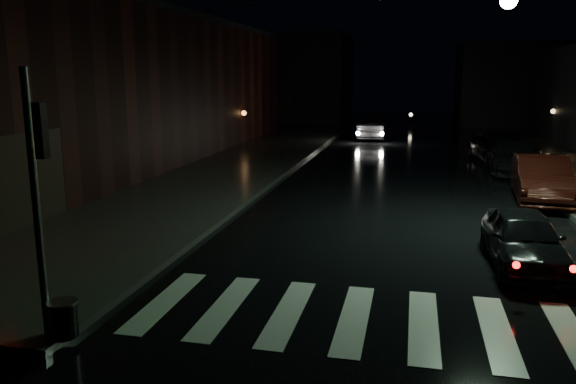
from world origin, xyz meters
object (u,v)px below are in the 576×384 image
Objects in this scene: parked_car_a at (524,239)px; oncoming_car at (372,127)px; parked_car_c at (512,156)px; parked_car_b at (541,179)px; parked_car_d at (503,149)px.

parked_car_a is 0.76× the size of oncoming_car.
parked_car_c is at bearing 80.41° from parked_car_a.
parked_car_b is 0.97× the size of oncoming_car.
parked_car_b reaches higher than parked_car_c.
oncoming_car is at bearing 119.22° from parked_car_d.
parked_car_a is 16.02m from parked_car_d.
parked_car_d is at bearing 81.66° from parked_car_a.
parked_car_a is at bearing 99.62° from oncoming_car.
oncoming_car is at bearing 115.91° from parked_car_b.
parked_car_d reaches higher than parked_car_a.
oncoming_car reaches higher than parked_car_c.
oncoming_car is at bearing 121.37° from parked_car_c.
parked_car_d is (1.79, 15.92, 0.09)m from parked_car_a.
oncoming_car reaches higher than parked_car_a.
parked_car_b is (1.80, 7.23, 0.15)m from parked_car_a.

